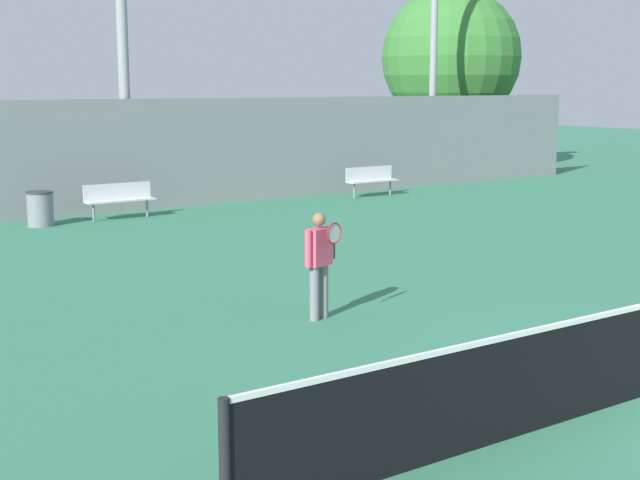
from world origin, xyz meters
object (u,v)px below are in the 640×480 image
trash_bin (40,209)px  tree_green_broad (451,57)px  bench_courtside_near (119,197)px  bench_courtside_far (371,178)px  light_pole_center_back (121,8)px  tennis_player (319,260)px

trash_bin → tree_green_broad: 19.04m
bench_courtside_near → bench_courtside_far: size_ratio=1.03×
trash_bin → bench_courtside_far: bearing=0.1°
bench_courtside_near → light_pole_center_back: (0.87, 1.50, 4.76)m
tree_green_broad → bench_courtside_far: bearing=-147.3°
tennis_player → light_pole_center_back: light_pole_center_back is taller
tennis_player → tree_green_broad: 23.82m
light_pole_center_back → tree_green_broad: 15.48m
bench_courtside_far → tree_green_broad: 10.09m
bench_courtside_far → light_pole_center_back: size_ratio=0.18×
tennis_player → trash_bin: size_ratio=1.86×
tennis_player → light_pole_center_back: 13.38m
bench_courtside_near → light_pole_center_back: light_pole_center_back is taller
tennis_player → trash_bin: bearing=78.0°
tennis_player → bench_courtside_far: bearing=33.9°
bench_courtside_far → trash_bin: 10.07m
bench_courtside_far → tree_green_broad: tree_green_broad is taller
tennis_player → trash_bin: (-0.60, 10.90, -0.46)m
tennis_player → light_pole_center_back: (2.28, 12.41, 4.46)m
bench_courtside_near → trash_bin: 2.01m
tennis_player → bench_courtside_far: tennis_player is taller
light_pole_center_back → tree_green_broad: size_ratio=1.32×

